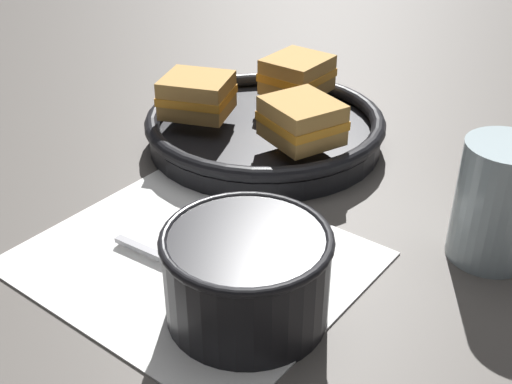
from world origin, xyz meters
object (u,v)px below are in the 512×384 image
at_px(sandwich_near_right, 297,75).
at_px(sandwich_near_left, 302,120).
at_px(soup_bowl, 247,271).
at_px(spoon, 221,283).
at_px(sandwich_far_left, 197,95).
at_px(skillet, 265,129).
at_px(drinking_glass, 498,202).

bearing_deg(sandwich_near_right, sandwich_near_left, -51.11).
relative_size(soup_bowl, sandwich_near_left, 1.39).
bearing_deg(sandwich_near_left, sandwich_near_right, 128.89).
height_order(soup_bowl, sandwich_near_right, sandwich_near_right).
height_order(soup_bowl, spoon, soup_bowl).
relative_size(soup_bowl, sandwich_near_right, 1.64).
bearing_deg(sandwich_near_right, sandwich_far_left, -111.11).
height_order(sandwich_near_right, sandwich_far_left, same).
distance_m(skillet, drinking_glass, 0.31).
height_order(soup_bowl, skillet, soup_bowl).
relative_size(spoon, sandwich_far_left, 1.70).
bearing_deg(sandwich_far_left, soup_bowl, -38.69).
distance_m(skillet, sandwich_near_right, 0.09).
bearing_deg(sandwich_far_left, sandwich_near_right, 68.89).
bearing_deg(sandwich_far_left, sandwich_near_left, 8.89).
relative_size(sandwich_near_right, sandwich_far_left, 0.81).
bearing_deg(spoon, sandwich_far_left, 131.50).
xyz_separation_m(sandwich_near_right, drinking_glass, (0.32, -0.13, -0.01)).
relative_size(spoon, drinking_glass, 1.52).
distance_m(soup_bowl, drinking_glass, 0.24).
xyz_separation_m(spoon, sandwich_near_right, (-0.16, 0.33, 0.06)).
relative_size(soup_bowl, sandwich_far_left, 1.33).
relative_size(skillet, sandwich_near_right, 3.53).
xyz_separation_m(skillet, sandwich_near_left, (0.08, -0.03, 0.04)).
relative_size(soup_bowl, spoon, 0.78).
distance_m(skillet, sandwich_near_left, 0.09).
xyz_separation_m(skillet, sandwich_far_left, (-0.06, -0.05, 0.04)).
relative_size(sandwich_near_right, drinking_glass, 0.72).
distance_m(sandwich_near_left, sandwich_near_right, 0.14).
height_order(skillet, sandwich_near_right, sandwich_near_right).
bearing_deg(spoon, sandwich_near_left, 102.54).
bearing_deg(sandwich_far_left, drinking_glass, 0.90).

